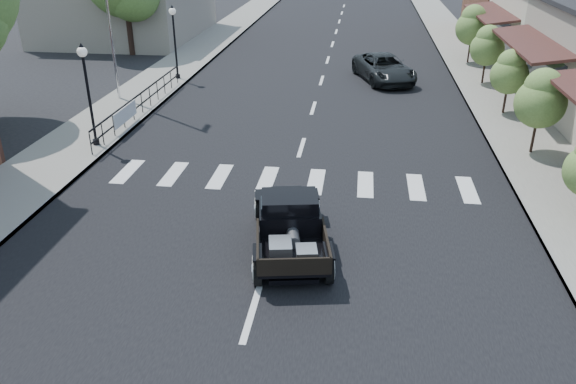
# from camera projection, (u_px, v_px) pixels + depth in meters

# --- Properties ---
(ground) EXTENTS (120.00, 120.00, 0.00)m
(ground) POSITION_uv_depth(u_px,v_px,m) (273.00, 243.00, 14.77)
(ground) COLOR black
(ground) RESTS_ON ground
(road) EXTENTS (14.00, 80.00, 0.02)m
(road) POSITION_uv_depth(u_px,v_px,m) (319.00, 91.00, 28.17)
(road) COLOR black
(road) RESTS_ON ground
(road_markings) EXTENTS (12.00, 60.00, 0.06)m
(road_markings) POSITION_uv_depth(u_px,v_px,m) (309.00, 123.00, 23.71)
(road_markings) COLOR silver
(road_markings) RESTS_ON ground
(sidewalk_left) EXTENTS (3.00, 80.00, 0.15)m
(sidewalk_left) POSITION_uv_depth(u_px,v_px,m) (156.00, 84.00, 29.13)
(sidewalk_left) COLOR gray
(sidewalk_left) RESTS_ON ground
(sidewalk_right) EXTENTS (3.00, 80.00, 0.15)m
(sidewalk_right) POSITION_uv_depth(u_px,v_px,m) (494.00, 95.00, 27.15)
(sidewalk_right) COLOR gray
(sidewalk_right) RESTS_ON ground
(low_building_left) EXTENTS (10.00, 12.00, 5.00)m
(low_building_left) POSITION_uv_depth(u_px,v_px,m) (127.00, 1.00, 40.46)
(low_building_left) COLOR gray
(low_building_left) RESTS_ON ground
(railing) EXTENTS (0.08, 10.00, 1.00)m
(railing) POSITION_uv_depth(u_px,v_px,m) (142.00, 101.00, 24.28)
(railing) COLOR black
(railing) RESTS_ON sidewalk_left
(banner) EXTENTS (0.04, 2.20, 0.60)m
(banner) POSITION_uv_depth(u_px,v_px,m) (126.00, 120.00, 22.57)
(banner) COLOR silver
(banner) RESTS_ON sidewalk_left
(lamp_post_b) EXTENTS (0.36, 0.36, 3.73)m
(lamp_post_b) POSITION_uv_depth(u_px,v_px,m) (89.00, 96.00, 20.15)
(lamp_post_b) COLOR black
(lamp_post_b) RESTS_ON sidewalk_left
(lamp_post_c) EXTENTS (0.36, 0.36, 3.73)m
(lamp_post_c) POSITION_uv_depth(u_px,v_px,m) (175.00, 43.00, 29.08)
(lamp_post_c) COLOR black
(lamp_post_c) RESTS_ON sidewalk_left
(small_tree_b) EXTENTS (1.75, 1.75, 2.92)m
(small_tree_b) POSITION_uv_depth(u_px,v_px,m) (538.00, 113.00, 19.64)
(small_tree_b) COLOR #5C7D39
(small_tree_b) RESTS_ON sidewalk_right
(small_tree_c) EXTENTS (1.58, 1.58, 2.63)m
(small_tree_c) POSITION_uv_depth(u_px,v_px,m) (508.00, 83.00, 23.89)
(small_tree_c) COLOR #5C7D39
(small_tree_c) RESTS_ON sidewalk_right
(small_tree_d) EXTENTS (1.68, 1.68, 2.81)m
(small_tree_d) POSITION_uv_depth(u_px,v_px,m) (486.00, 56.00, 28.38)
(small_tree_d) COLOR #5C7D39
(small_tree_d) RESTS_ON sidewalk_right
(small_tree_e) EXTENTS (1.90, 1.90, 3.17)m
(small_tree_e) POSITION_uv_depth(u_px,v_px,m) (471.00, 35.00, 32.55)
(small_tree_e) COLOR #5C7D39
(small_tree_e) RESTS_ON sidewalk_right
(hotrod_pickup) EXTENTS (2.73, 4.59, 1.49)m
(hotrod_pickup) POSITION_uv_depth(u_px,v_px,m) (290.00, 224.00, 14.19)
(hotrod_pickup) COLOR black
(hotrod_pickup) RESTS_ON ground
(second_car) EXTENTS (3.69, 5.37, 1.36)m
(second_car) POSITION_uv_depth(u_px,v_px,m) (384.00, 68.00, 29.61)
(second_car) COLOR black
(second_car) RESTS_ON ground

